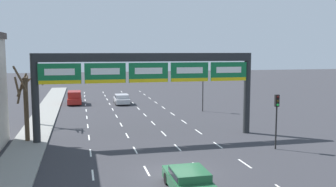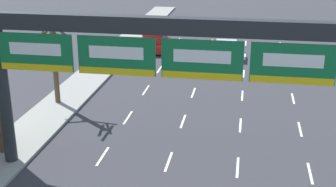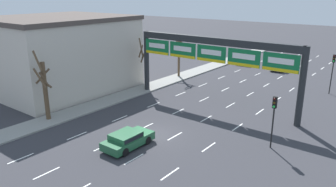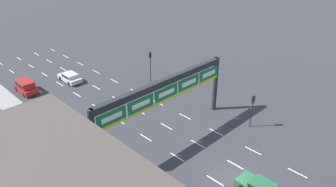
# 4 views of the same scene
# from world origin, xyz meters

# --- Properties ---
(ground_plane) EXTENTS (220.00, 220.00, 0.00)m
(ground_plane) POSITION_xyz_m (0.00, 0.00, 0.00)
(ground_plane) COLOR #333338
(lane_dashes) EXTENTS (10.02, 67.00, 0.01)m
(lane_dashes) POSITION_xyz_m (-0.00, 13.50, 0.00)
(lane_dashes) COLOR white
(lane_dashes) RESTS_ON ground_plane
(sign_gantry) EXTENTS (18.69, 0.70, 7.25)m
(sign_gantry) POSITION_xyz_m (0.00, 9.60, 5.59)
(sign_gantry) COLOR #232628
(sign_gantry) RESTS_ON ground_plane
(car_silver) EXTENTS (1.95, 4.34, 1.37)m
(car_silver) POSITION_xyz_m (-0.01, 30.63, 0.73)
(car_silver) COLOR #B7B7BC
(car_silver) RESTS_ON ground_plane
(suv_red) EXTENTS (1.92, 4.35, 1.82)m
(suv_red) POSITION_xyz_m (-6.42, 31.86, 1.01)
(suv_red) COLOR maroon
(suv_red) RESTS_ON ground_plane
(traffic_light_near_gantry) EXTENTS (0.30, 0.35, 4.17)m
(traffic_light_near_gantry) POSITION_xyz_m (8.79, 3.87, 3.00)
(traffic_light_near_gantry) COLOR black
(traffic_light_near_gantry) RESTS_ON ground_plane
(traffic_light_mid_block) EXTENTS (0.30, 0.35, 4.71)m
(traffic_light_mid_block) POSITION_xyz_m (9.01, 21.96, 3.36)
(traffic_light_mid_block) COLOR black
(traffic_light_mid_block) RESTS_ON ground_plane
(tree_bare_second) EXTENTS (2.14, 2.15, 5.78)m
(tree_bare_second) POSITION_xyz_m (-9.89, 17.39, 3.32)
(tree_bare_second) COLOR brown
(tree_bare_second) RESTS_ON sidewalk_left
(tree_bare_third) EXTENTS (1.22, 1.65, 6.12)m
(tree_bare_third) POSITION_xyz_m (-9.96, 10.42, 3.27)
(tree_bare_third) COLOR brown
(tree_bare_third) RESTS_ON sidewalk_left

